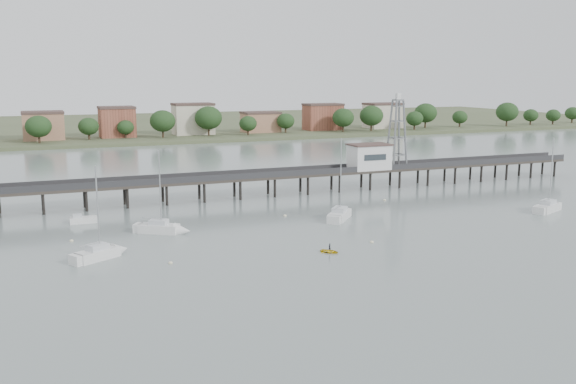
{
  "coord_description": "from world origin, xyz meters",
  "views": [
    {
      "loc": [
        -39.59,
        -55.33,
        23.09
      ],
      "look_at": [
        -0.3,
        42.0,
        4.0
      ],
      "focal_mm": 40.0,
      "sensor_mm": 36.0,
      "label": 1
    }
  ],
  "objects_px": {
    "sailboat_c": "(342,214)",
    "white_tender": "(83,220)",
    "sailboat_a": "(105,253)",
    "lattice_tower": "(397,134)",
    "pier": "(254,177)",
    "sailboat_d": "(551,207)",
    "sailboat_b": "(167,229)",
    "yellow_dinghy": "(330,252)"
  },
  "relations": [
    {
      "from": "sailboat_a",
      "to": "yellow_dinghy",
      "type": "xyz_separation_m",
      "value": [
        27.86,
        -8.71,
        -0.65
      ]
    },
    {
      "from": "pier",
      "to": "white_tender",
      "type": "bearing_deg",
      "value": -161.5
    },
    {
      "from": "pier",
      "to": "lattice_tower",
      "type": "height_order",
      "value": "lattice_tower"
    },
    {
      "from": "sailboat_a",
      "to": "lattice_tower",
      "type": "bearing_deg",
      "value": -3.15
    },
    {
      "from": "pier",
      "to": "sailboat_a",
      "type": "xyz_separation_m",
      "value": [
        -31.6,
        -32.54,
        -3.15
      ]
    },
    {
      "from": "sailboat_d",
      "to": "white_tender",
      "type": "xyz_separation_m",
      "value": [
        -76.34,
        20.34,
        -0.14
      ]
    },
    {
      "from": "white_tender",
      "to": "yellow_dinghy",
      "type": "xyz_separation_m",
      "value": [
        28.93,
        -30.32,
        -0.5
      ]
    },
    {
      "from": "lattice_tower",
      "to": "yellow_dinghy",
      "type": "distance_m",
      "value": 55.38
    },
    {
      "from": "sailboat_a",
      "to": "sailboat_b",
      "type": "bearing_deg",
      "value": 14.4
    },
    {
      "from": "sailboat_c",
      "to": "white_tender",
      "type": "distance_m",
      "value": 41.71
    },
    {
      "from": "sailboat_a",
      "to": "white_tender",
      "type": "bearing_deg",
      "value": 62.39
    },
    {
      "from": "white_tender",
      "to": "pier",
      "type": "bearing_deg",
      "value": 21.29
    },
    {
      "from": "sailboat_b",
      "to": "yellow_dinghy",
      "type": "distance_m",
      "value": 25.83
    },
    {
      "from": "lattice_tower",
      "to": "sailboat_c",
      "type": "height_order",
      "value": "lattice_tower"
    },
    {
      "from": "sailboat_b",
      "to": "lattice_tower",
      "type": "bearing_deg",
      "value": 55.32
    },
    {
      "from": "sailboat_d",
      "to": "sailboat_c",
      "type": "bearing_deg",
      "value": 143.81
    },
    {
      "from": "sailboat_d",
      "to": "white_tender",
      "type": "relative_size",
      "value": 3.19
    },
    {
      "from": "sailboat_c",
      "to": "sailboat_d",
      "type": "bearing_deg",
      "value": -61.72
    },
    {
      "from": "sailboat_d",
      "to": "sailboat_a",
      "type": "distance_m",
      "value": 75.29
    },
    {
      "from": "pier",
      "to": "yellow_dinghy",
      "type": "height_order",
      "value": "pier"
    },
    {
      "from": "sailboat_d",
      "to": "sailboat_a",
      "type": "xyz_separation_m",
      "value": [
        -75.28,
        -1.27,
        0.0
      ]
    },
    {
      "from": "sailboat_b",
      "to": "white_tender",
      "type": "bearing_deg",
      "value": 165.59
    },
    {
      "from": "sailboat_d",
      "to": "sailboat_a",
      "type": "bearing_deg",
      "value": 157.88
    },
    {
      "from": "sailboat_a",
      "to": "white_tender",
      "type": "relative_size",
      "value": 3.01
    },
    {
      "from": "sailboat_c",
      "to": "yellow_dinghy",
      "type": "distance_m",
      "value": 21.51
    },
    {
      "from": "sailboat_d",
      "to": "white_tender",
      "type": "distance_m",
      "value": 79.0
    },
    {
      "from": "lattice_tower",
      "to": "sailboat_b",
      "type": "distance_m",
      "value": 58.68
    },
    {
      "from": "sailboat_c",
      "to": "yellow_dinghy",
      "type": "bearing_deg",
      "value": -169.57
    },
    {
      "from": "pier",
      "to": "sailboat_b",
      "type": "bearing_deg",
      "value": -133.71
    },
    {
      "from": "pier",
      "to": "sailboat_d",
      "type": "relative_size",
      "value": 11.18
    },
    {
      "from": "sailboat_b",
      "to": "sailboat_c",
      "type": "distance_m",
      "value": 28.95
    },
    {
      "from": "sailboat_b",
      "to": "sailboat_c",
      "type": "height_order",
      "value": "sailboat_c"
    },
    {
      "from": "lattice_tower",
      "to": "pier",
      "type": "bearing_deg",
      "value": -180.0
    },
    {
      "from": "pier",
      "to": "sailboat_c",
      "type": "height_order",
      "value": "sailboat_c"
    },
    {
      "from": "lattice_tower",
      "to": "yellow_dinghy",
      "type": "xyz_separation_m",
      "value": [
        -35.24,
        -41.25,
        -11.1
      ]
    },
    {
      "from": "pier",
      "to": "sailboat_d",
      "type": "bearing_deg",
      "value": -35.6
    },
    {
      "from": "pier",
      "to": "yellow_dinghy",
      "type": "bearing_deg",
      "value": -95.18
    },
    {
      "from": "sailboat_a",
      "to": "yellow_dinghy",
      "type": "relative_size",
      "value": 4.96
    },
    {
      "from": "sailboat_a",
      "to": "white_tender",
      "type": "height_order",
      "value": "sailboat_a"
    },
    {
      "from": "sailboat_d",
      "to": "yellow_dinghy",
      "type": "distance_m",
      "value": 48.46
    },
    {
      "from": "lattice_tower",
      "to": "sailboat_d",
      "type": "bearing_deg",
      "value": -68.72
    },
    {
      "from": "sailboat_b",
      "to": "sailboat_c",
      "type": "bearing_deg",
      "value": 31.9
    }
  ]
}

